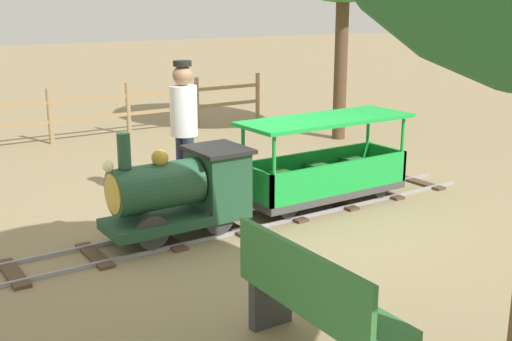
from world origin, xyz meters
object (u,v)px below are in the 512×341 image
(passenger_car, at_px, (325,170))
(locomotive, at_px, (183,189))
(park_bench, at_px, (316,304))
(conductor_person, at_px, (184,122))

(passenger_car, bearing_deg, locomotive, 90.00)
(locomotive, xyz_separation_m, park_bench, (-2.48, 0.37, -0.07))
(passenger_car, relative_size, park_bench, 1.53)
(locomotive, xyz_separation_m, passenger_car, (0.00, -1.77, -0.06))
(passenger_car, distance_m, park_bench, 3.27)
(conductor_person, bearing_deg, passenger_car, -125.82)
(conductor_person, xyz_separation_m, park_bench, (-3.39, 0.87, -0.54))
(conductor_person, height_order, park_bench, conductor_person)
(locomotive, bearing_deg, conductor_person, -29.03)
(conductor_person, bearing_deg, park_bench, 165.56)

